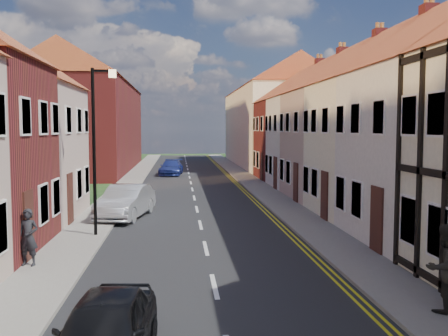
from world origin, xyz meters
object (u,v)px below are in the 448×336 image
object	(u,v)px
car_far	(171,168)
lamppost	(96,141)
pedestrian_left_b	(28,237)
pedestrian_right	(445,268)
car_mid	(126,202)
car_near	(105,331)

from	to	relation	value
car_far	lamppost	bearing A→B (deg)	-89.85
car_far	pedestrian_left_b	xyz separation A→B (m)	(-3.60, -28.39, 0.29)
car_far	pedestrian_right	bearing A→B (deg)	-73.78
car_mid	pedestrian_right	world-z (taller)	pedestrian_right
car_near	car_mid	world-z (taller)	car_mid
lamppost	car_far	xyz separation A→B (m)	(2.31, 24.39, -2.90)
lamppost	pedestrian_right	distance (m)	12.23
car_far	pedestrian_right	world-z (taller)	pedestrian_right
car_mid	pedestrian_right	distance (m)	14.68
pedestrian_left_b	lamppost	bearing A→B (deg)	83.04
car_near	lamppost	bearing A→B (deg)	104.57
pedestrian_left_b	car_mid	bearing A→B (deg)	87.44
lamppost	pedestrian_left_b	distance (m)	4.95
car_near	pedestrian_right	bearing A→B (deg)	18.37
lamppost	pedestrian_left_b	world-z (taller)	lamppost
lamppost	car_near	xyz separation A→B (m)	(1.69, -10.06, -2.92)
car_mid	car_far	size ratio (longest dim) A/B	1.02
lamppost	car_near	distance (m)	10.61
lamppost	car_far	bearing A→B (deg)	84.59
car_near	car_mid	size ratio (longest dim) A/B	0.81
car_mid	car_far	bearing A→B (deg)	97.28
car_mid	pedestrian_left_b	distance (m)	8.17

